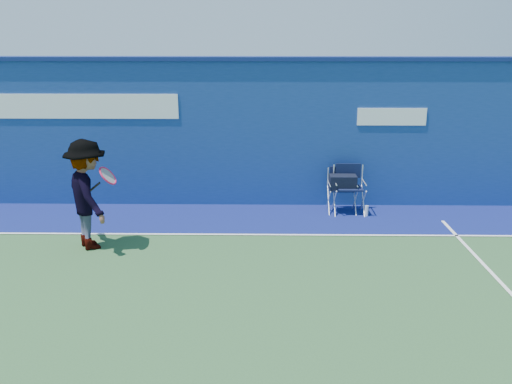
{
  "coord_description": "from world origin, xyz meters",
  "views": [
    {
      "loc": [
        0.99,
        -6.03,
        3.56
      ],
      "look_at": [
        0.87,
        2.6,
        1.0
      ],
      "focal_mm": 38.0,
      "sensor_mm": 36.0,
      "label": 1
    }
  ],
  "objects_px": {
    "directors_chair_left": "(342,194)",
    "directors_chair_right": "(349,199)",
    "water_bottle": "(367,211)",
    "tennis_player": "(88,195)"
  },
  "relations": [
    {
      "from": "directors_chair_right",
      "to": "tennis_player",
      "type": "distance_m",
      "value": 5.09
    },
    {
      "from": "directors_chair_right",
      "to": "water_bottle",
      "type": "relative_size",
      "value": 4.36
    },
    {
      "from": "directors_chair_left",
      "to": "tennis_player",
      "type": "bearing_deg",
      "value": -156.87
    },
    {
      "from": "directors_chair_left",
      "to": "water_bottle",
      "type": "relative_size",
      "value": 4.07
    },
    {
      "from": "water_bottle",
      "to": "tennis_player",
      "type": "xyz_separation_m",
      "value": [
        -5.02,
        -1.67,
        0.83
      ]
    },
    {
      "from": "directors_chair_left",
      "to": "tennis_player",
      "type": "distance_m",
      "value": 4.98
    },
    {
      "from": "directors_chair_left",
      "to": "directors_chair_right",
      "type": "distance_m",
      "value": 0.17
    },
    {
      "from": "directors_chair_left",
      "to": "directors_chair_right",
      "type": "bearing_deg",
      "value": -26.05
    },
    {
      "from": "tennis_player",
      "to": "directors_chair_left",
      "type": "bearing_deg",
      "value": 23.13
    },
    {
      "from": "directors_chair_left",
      "to": "directors_chair_right",
      "type": "xyz_separation_m",
      "value": [
        0.13,
        -0.06,
        -0.08
      ]
    }
  ]
}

